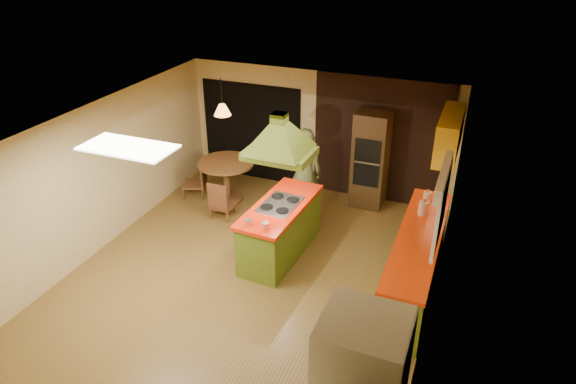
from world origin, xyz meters
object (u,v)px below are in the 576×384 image
at_px(man, 304,174).
at_px(wall_oven, 370,160).
at_px(dining_table, 226,173).
at_px(kitchen_island, 280,229).
at_px(canister_large, 424,208).

distance_m(man, wall_oven, 1.40).
bearing_deg(dining_table, kitchen_island, -38.99).
bearing_deg(wall_oven, canister_large, -51.76).
xyz_separation_m(kitchen_island, canister_large, (2.20, 0.58, 0.56)).
bearing_deg(canister_large, kitchen_island, -165.27).
xyz_separation_m(wall_oven, dining_table, (-2.69, -0.86, -0.37)).
height_order(wall_oven, dining_table, wall_oven).
relative_size(wall_oven, dining_table, 1.72).
bearing_deg(man, wall_oven, -160.64).
height_order(man, dining_table, man).
bearing_deg(canister_large, man, 162.26).
distance_m(wall_oven, canister_large, 2.10).
bearing_deg(wall_oven, kitchen_island, -110.95).
height_order(man, canister_large, man).
height_order(kitchen_island, wall_oven, wall_oven).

